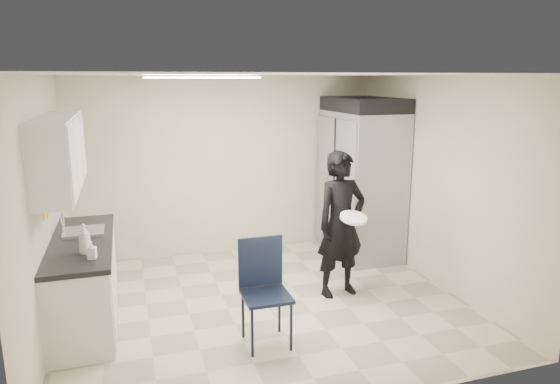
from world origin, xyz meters
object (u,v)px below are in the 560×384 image
object	(u,v)px
lower_counter	(84,283)
man_tuxedo	(341,224)
commercial_fridge	(361,184)
folding_chair	(266,296)

from	to	relation	value
lower_counter	man_tuxedo	bearing A→B (deg)	-3.75
commercial_fridge	man_tuxedo	xyz separation A→B (m)	(-0.89, -1.26, -0.18)
commercial_fridge	folding_chair	xyz separation A→B (m)	(-2.06, -2.14, -0.54)
lower_counter	folding_chair	size ratio (longest dim) A/B	1.88
commercial_fridge	folding_chair	bearing A→B (deg)	-133.86
commercial_fridge	folding_chair	size ratio (longest dim) A/B	2.08
folding_chair	man_tuxedo	xyz separation A→B (m)	(1.17, 0.88, 0.37)
lower_counter	man_tuxedo	xyz separation A→B (m)	(2.89, -0.19, 0.44)
commercial_fridge	folding_chair	distance (m)	3.02
lower_counter	folding_chair	distance (m)	2.03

